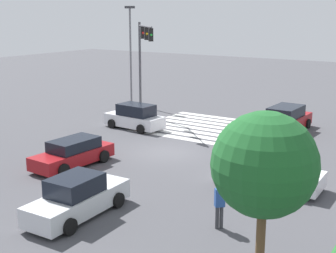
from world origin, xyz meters
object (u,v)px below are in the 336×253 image
object	(u,v)px
car_6	(135,117)
traffic_signal_mast	(143,50)
pedestrian	(220,203)
car_0	(286,119)
car_4	(268,171)
car_5	(73,153)
street_light_pole_b	(130,47)
tree_corner_c	(264,165)
car_2	(78,198)

from	to	relation	value
car_6	traffic_signal_mast	bearing A→B (deg)	-63.09
traffic_signal_mast	car_6	world-z (taller)	traffic_signal_mast
pedestrian	car_0	bearing A→B (deg)	-33.38
car_4	traffic_signal_mast	bearing A→B (deg)	146.40
car_5	street_light_pole_b	bearing A→B (deg)	-149.68
car_6	tree_corner_c	size ratio (longest dim) A/B	0.82
car_0	pedestrian	xyz separation A→B (m)	(-2.88, 15.52, 0.20)
car_6	tree_corner_c	world-z (taller)	tree_corner_c
street_light_pole_b	tree_corner_c	bearing A→B (deg)	134.51
traffic_signal_mast	car_5	world-z (taller)	traffic_signal_mast
car_6	car_0	bearing A→B (deg)	-146.92
car_4	tree_corner_c	xyz separation A→B (m)	(-2.83, 8.01, 3.01)
car_5	street_light_pole_b	size ratio (longest dim) A/B	0.56
car_6	street_light_pole_b	distance (m)	9.77
traffic_signal_mast	car_5	size ratio (longest dim) A/B	1.54
car_4	car_5	bearing A→B (deg)	-165.71
pedestrian	tree_corner_c	world-z (taller)	tree_corner_c
car_4	car_6	distance (m)	12.93
car_2	street_light_pole_b	distance (m)	23.36
traffic_signal_mast	street_light_pole_b	bearing A→B (deg)	-179.07
car_2	street_light_pole_b	size ratio (longest dim) A/B	0.56
traffic_signal_mast	car_5	xyz separation A→B (m)	(-3.24, 10.74, -4.47)
tree_corner_c	car_2	bearing A→B (deg)	-6.93
car_0	car_4	world-z (taller)	car_0
traffic_signal_mast	car_0	world-z (taller)	traffic_signal_mast
street_light_pole_b	traffic_signal_mast	bearing A→B (deg)	135.93
traffic_signal_mast	car_2	bearing A→B (deg)	-17.90
car_2	car_6	xyz separation A→B (m)	(6.66, -12.57, 0.06)
pedestrian	street_light_pole_b	world-z (taller)	street_light_pole_b
car_2	car_5	size ratio (longest dim) A/B	1.00
car_0	street_light_pole_b	bearing A→B (deg)	84.44
car_2	car_4	bearing A→B (deg)	-37.00
traffic_signal_mast	car_6	size ratio (longest dim) A/B	1.64
car_2	car_6	bearing A→B (deg)	26.41
street_light_pole_b	car_2	bearing A→B (deg)	122.11
car_2	street_light_pole_b	xyz separation A→B (m)	(12.21, -19.46, 4.20)
car_5	tree_corner_c	xyz separation A→B (m)	(-12.36, 5.35, 3.08)
traffic_signal_mast	car_2	world-z (taller)	traffic_signal_mast
car_0	car_2	world-z (taller)	car_0
car_0	street_light_pole_b	world-z (taller)	street_light_pole_b
traffic_signal_mast	car_5	distance (m)	12.08
car_0	car_4	size ratio (longest dim) A/B	1.02
car_0	car_2	xyz separation A→B (m)	(2.24, 17.52, -0.07)
car_0	street_light_pole_b	distance (m)	15.16
traffic_signal_mast	pedestrian	size ratio (longest dim) A/B	3.95
car_5	car_6	world-z (taller)	car_6
street_light_pole_b	car_4	bearing A→B (deg)	144.27
car_0	tree_corner_c	xyz separation A→B (m)	(-5.62, 18.48, 2.96)
car_0	car_2	size ratio (longest dim) A/B	1.05
car_4	street_light_pole_b	xyz separation A→B (m)	(17.24, -12.41, 4.18)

